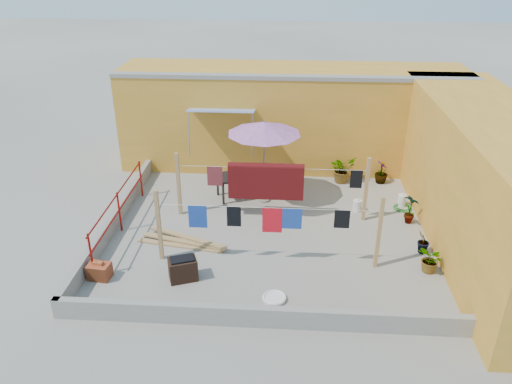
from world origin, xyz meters
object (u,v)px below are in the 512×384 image
outdoor_table (242,176)px  brazier (183,269)px  plant_back_a (342,169)px  water_jug_a (402,200)px  green_hose (403,207)px  brick_stack (99,271)px  white_basin (274,298)px  patio_umbrella (264,129)px  water_jug_b (357,206)px

outdoor_table → brazier: (-0.93, -4.16, -0.37)m
brazier → plant_back_a: size_ratio=0.84×
plant_back_a → water_jug_a: bearing=-43.5°
outdoor_table → green_hose: outdoor_table is taller
brick_stack → white_basin: (3.92, -0.51, -0.14)m
patio_umbrella → brick_stack: bearing=-130.7°
water_jug_a → brazier: bearing=-145.0°
brick_stack → water_jug_b: bearing=30.3°
patio_umbrella → green_hose: (3.95, -0.24, -2.17)m
outdoor_table → white_basin: outdoor_table is taller
water_jug_b → water_jug_a: bearing=17.4°
water_jug_b → brick_stack: bearing=-149.7°
water_jug_b → green_hose: bearing=9.3°
brazier → water_jug_a: brazier is taller
brazier → outdoor_table: bearing=77.3°
water_jug_a → green_hose: (0.00, -0.20, -0.13)m
water_jug_a → water_jug_b: 1.38m
brazier → green_hose: bearing=33.6°
water_jug_a → plant_back_a: bearing=136.5°
brazier → plant_back_a: plant_back_a is taller
water_jug_b → green_hose: water_jug_b is taller
brick_stack → water_jug_a: 8.39m
brazier → water_jug_b: brazier is taller
brazier → water_jug_b: bearing=39.4°
brick_stack → brazier: 1.87m
brick_stack → brazier: bearing=2.7°
brick_stack → water_jug_a: bearing=28.2°
patio_umbrella → brick_stack: (-3.45, -4.01, -2.02)m
water_jug_a → green_hose: 0.24m
brick_stack → white_basin: bearing=-7.5°
plant_back_a → brick_stack: bearing=-136.8°
outdoor_table → plant_back_a: 3.26m
brick_stack → water_jug_b: (6.09, 3.55, -0.02)m
plant_back_a → water_jug_b: bearing=-82.0°
water_jug_b → plant_back_a: plant_back_a is taller
white_basin → water_jug_b: bearing=61.9°
outdoor_table → patio_umbrella: bearing=-20.0°
brick_stack → water_jug_a: size_ratio=1.38×
patio_umbrella → brick_stack: 5.66m
patio_umbrella → water_jug_b: size_ratio=6.61×
brick_stack → water_jug_a: (7.40, 3.96, -0.02)m
brazier → water_jug_b: size_ratio=1.93×
outdoor_table → brazier: 4.28m
white_basin → green_hose: 5.52m
patio_umbrella → green_hose: 4.51m
patio_umbrella → outdoor_table: 1.71m
patio_umbrella → water_jug_b: patio_umbrella is taller
water_jug_b → plant_back_a: size_ratio=0.43×
outdoor_table → brick_stack: (-2.80, -4.25, -0.45)m
white_basin → water_jug_b: (2.17, 4.07, 0.12)m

